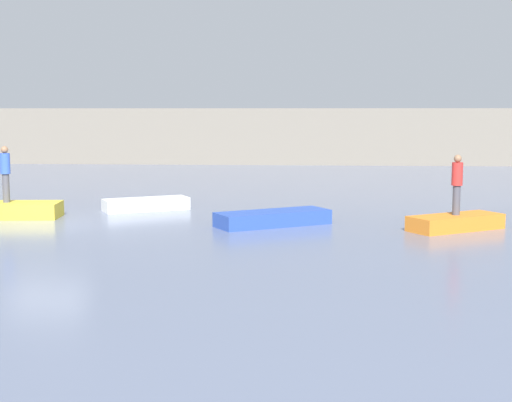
{
  "coord_description": "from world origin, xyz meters",
  "views": [
    {
      "loc": [
        8.02,
        -21.75,
        3.49
      ],
      "look_at": [
        6.47,
        1.16,
        0.66
      ],
      "focal_mm": 51.2,
      "sensor_mm": 36.0,
      "label": 1
    }
  ],
  "objects": [
    {
      "name": "person_blue_shirt",
      "position": [
        -1.75,
        1.38,
        1.55
      ],
      "size": [
        0.32,
        0.32,
        1.85
      ],
      "color": "#4C4C56",
      "rests_on": "rowboat_yellow"
    },
    {
      "name": "person_red_shirt",
      "position": [
        12.48,
        -0.09,
        1.44
      ],
      "size": [
        0.32,
        0.32,
        1.78
      ],
      "color": "#4C4C56",
      "rests_on": "rowboat_orange"
    },
    {
      "name": "embankment_wall",
      "position": [
        0.0,
        26.13,
        1.84
      ],
      "size": [
        80.0,
        1.2,
        3.67
      ],
      "primitive_type": "cube",
      "color": "gray",
      "rests_on": "ground_plane"
    },
    {
      "name": "ground_plane",
      "position": [
        0.0,
        0.0,
        0.0
      ],
      "size": [
        120.0,
        120.0,
        0.0
      ],
      "primitive_type": "plane",
      "color": "slate"
    },
    {
      "name": "rowboat_yellow",
      "position": [
        -1.75,
        1.38,
        0.26
      ],
      "size": [
        3.53,
        1.6,
        0.51
      ],
      "primitive_type": "cube",
      "rotation": [
        0.0,
        0.0,
        0.09
      ],
      "color": "gold",
      "rests_on": "ground_plane"
    },
    {
      "name": "rowboat_blue",
      "position": [
        7.05,
        0.42,
        0.22
      ],
      "size": [
        3.65,
        2.83,
        0.44
      ],
      "primitive_type": "cube",
      "rotation": [
        0.0,
        0.0,
        0.54
      ],
      "color": "#2B4CAD",
      "rests_on": "ground_plane"
    },
    {
      "name": "rowboat_orange",
      "position": [
        12.48,
        -0.09,
        0.22
      ],
      "size": [
        3.07,
        2.47,
        0.45
      ],
      "primitive_type": "cube",
      "rotation": [
        0.0,
        0.0,
        0.56
      ],
      "color": "orange",
      "rests_on": "ground_plane"
    },
    {
      "name": "rowboat_white",
      "position": [
        2.4,
        3.57,
        0.21
      ],
      "size": [
        3.07,
        2.27,
        0.43
      ],
      "primitive_type": "cube",
      "rotation": [
        0.0,
        0.0,
        0.5
      ],
      "color": "white",
      "rests_on": "ground_plane"
    }
  ]
}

